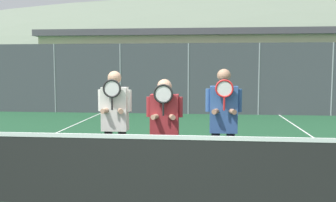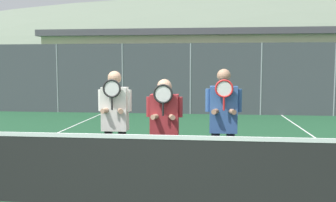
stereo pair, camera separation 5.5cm
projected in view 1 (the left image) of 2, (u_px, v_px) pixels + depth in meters
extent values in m
ellipsoid|color=slate|center=(201.00, 79.00, 56.41)|extent=(111.90, 62.16, 21.76)
cube|color=beige|center=(197.00, 68.00, 23.24)|extent=(18.11, 5.00, 3.64)
cube|color=#4C4C51|center=(197.00, 35.00, 23.06)|extent=(18.61, 5.50, 0.36)
cylinder|color=gray|center=(55.00, 78.00, 15.41)|extent=(0.06, 0.06, 2.81)
cylinder|color=gray|center=(121.00, 79.00, 15.13)|extent=(0.06, 0.06, 2.81)
cylinder|color=gray|center=(189.00, 79.00, 14.86)|extent=(0.06, 0.06, 2.81)
cylinder|color=gray|center=(259.00, 79.00, 14.58)|extent=(0.06, 0.06, 2.81)
cylinder|color=gray|center=(332.00, 79.00, 14.30)|extent=(0.06, 0.06, 2.81)
cube|color=#42474C|center=(189.00, 79.00, 14.86)|extent=(16.52, 0.02, 2.81)
cube|color=black|center=(153.00, 173.00, 4.98)|extent=(9.38, 0.02, 0.94)
cube|color=white|center=(153.00, 137.00, 4.93)|extent=(9.38, 0.03, 0.06)
cube|color=white|center=(15.00, 151.00, 8.35)|extent=(0.05, 16.00, 0.01)
cylinder|color=black|center=(109.00, 157.00, 6.00)|extent=(0.13, 0.13, 0.87)
cylinder|color=black|center=(122.00, 158.00, 5.98)|extent=(0.13, 0.13, 0.87)
cube|color=white|center=(115.00, 109.00, 5.92)|extent=(0.40, 0.22, 0.69)
sphere|color=tan|center=(115.00, 78.00, 5.87)|extent=(0.21, 0.21, 0.21)
cylinder|color=white|center=(101.00, 100.00, 5.93)|extent=(0.08, 0.08, 0.34)
cylinder|color=white|center=(129.00, 101.00, 5.88)|extent=(0.08, 0.08, 0.34)
cylinder|color=tan|center=(107.00, 110.00, 5.84)|extent=(0.16, 0.27, 0.08)
cylinder|color=tan|center=(120.00, 111.00, 5.82)|extent=(0.16, 0.27, 0.08)
cylinder|color=black|center=(112.00, 103.00, 5.73)|extent=(0.03, 0.03, 0.20)
torus|color=black|center=(112.00, 89.00, 5.71)|extent=(0.29, 0.03, 0.29)
cylinder|color=silver|center=(112.00, 89.00, 5.71)|extent=(0.24, 0.00, 0.24)
cylinder|color=black|center=(157.00, 160.00, 5.91)|extent=(0.13, 0.13, 0.81)
cylinder|color=black|center=(172.00, 161.00, 5.89)|extent=(0.13, 0.13, 0.81)
cube|color=maroon|center=(165.00, 115.00, 5.83)|extent=(0.44, 0.22, 0.64)
sphere|color=tan|center=(165.00, 86.00, 5.79)|extent=(0.23, 0.23, 0.23)
cylinder|color=maroon|center=(149.00, 107.00, 5.85)|extent=(0.08, 0.08, 0.31)
cylinder|color=maroon|center=(180.00, 107.00, 5.80)|extent=(0.08, 0.08, 0.31)
cylinder|color=tan|center=(157.00, 116.00, 5.76)|extent=(0.16, 0.27, 0.08)
cylinder|color=tan|center=(171.00, 116.00, 5.74)|extent=(0.16, 0.27, 0.08)
cylinder|color=black|center=(163.00, 109.00, 5.65)|extent=(0.03, 0.03, 0.20)
torus|color=black|center=(163.00, 94.00, 5.63)|extent=(0.30, 0.03, 0.30)
cylinder|color=silver|center=(163.00, 94.00, 5.63)|extent=(0.25, 0.00, 0.25)
cylinder|color=#232838|center=(215.00, 161.00, 5.74)|extent=(0.13, 0.13, 0.89)
cylinder|color=#232838|center=(230.00, 161.00, 5.71)|extent=(0.13, 0.13, 0.89)
cube|color=#335693|center=(224.00, 109.00, 5.65)|extent=(0.41, 0.22, 0.70)
sphere|color=#997056|center=(224.00, 76.00, 5.61)|extent=(0.21, 0.21, 0.21)
cylinder|color=#335693|center=(208.00, 100.00, 5.66)|extent=(0.08, 0.08, 0.35)
cylinder|color=#335693|center=(239.00, 100.00, 5.62)|extent=(0.08, 0.08, 0.35)
cylinder|color=#997056|center=(217.00, 111.00, 5.57)|extent=(0.16, 0.27, 0.08)
cylinder|color=#997056|center=(231.00, 111.00, 5.55)|extent=(0.16, 0.27, 0.08)
cylinder|color=red|center=(224.00, 104.00, 5.46)|extent=(0.03, 0.03, 0.20)
torus|color=red|center=(224.00, 89.00, 5.44)|extent=(0.27, 0.03, 0.27)
cylinder|color=silver|center=(224.00, 89.00, 5.44)|extent=(0.22, 0.00, 0.22)
cube|color=slate|center=(102.00, 91.00, 17.82)|extent=(4.73, 1.75, 0.82)
cube|color=#2D3842|center=(102.00, 76.00, 17.75)|extent=(2.60, 1.61, 0.67)
cylinder|color=black|center=(130.00, 102.00, 16.81)|extent=(0.60, 0.16, 0.60)
cylinder|color=black|center=(137.00, 99.00, 18.58)|extent=(0.60, 0.16, 0.60)
cylinder|color=black|center=(64.00, 101.00, 17.12)|extent=(0.60, 0.16, 0.60)
cylinder|color=black|center=(78.00, 98.00, 18.89)|extent=(0.60, 0.16, 0.60)
cube|color=#B2B7BC|center=(206.00, 92.00, 17.17)|extent=(4.13, 1.74, 0.85)
cube|color=#2D3842|center=(206.00, 75.00, 17.10)|extent=(2.27, 1.61, 0.69)
cylinder|color=black|center=(237.00, 103.00, 16.19)|extent=(0.60, 0.16, 0.60)
cylinder|color=black|center=(234.00, 100.00, 17.96)|extent=(0.60, 0.16, 0.60)
cylinder|color=black|center=(175.00, 103.00, 16.46)|extent=(0.60, 0.16, 0.60)
cylinder|color=black|center=(178.00, 99.00, 18.23)|extent=(0.60, 0.16, 0.60)
cube|color=#285638|center=(311.00, 93.00, 16.44)|extent=(4.05, 1.71, 0.85)
cube|color=#2D3842|center=(311.00, 76.00, 16.37)|extent=(2.23, 1.57, 0.69)
cylinder|color=black|center=(335.00, 101.00, 17.21)|extent=(0.60, 0.16, 0.60)
cylinder|color=black|center=(284.00, 104.00, 15.74)|extent=(0.60, 0.16, 0.60)
cylinder|color=black|center=(276.00, 101.00, 17.48)|extent=(0.60, 0.16, 0.60)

